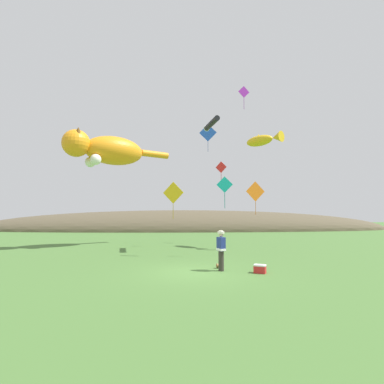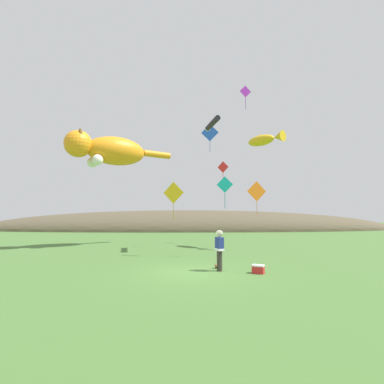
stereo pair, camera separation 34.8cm
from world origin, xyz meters
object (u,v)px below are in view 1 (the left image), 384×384
Objects in this scene: festival_attendant at (221,249)px; kite_tube_streamer at (211,124)px; kite_giant_cat at (106,150)px; kite_diamond_orange at (255,192)px; picnic_cooler at (260,269)px; kite_spool at (218,266)px; kite_fish_windsock at (263,140)px; kite_diamond_blue at (208,133)px; kite_diamond_red at (221,167)px; kite_diamond_teal at (225,185)px; kite_diamond_gold at (173,193)px; kite_diamond_violet at (244,92)px.

kite_tube_streamer is at bearing 87.17° from festival_attendant.
kite_diamond_orange is at bearing -12.45° from kite_giant_cat.
kite_spool is at bearing 144.26° from picnic_cooler.
kite_fish_windsock is 4.20m from kite_diamond_orange.
festival_attendant is 13.41m from kite_giant_cat.
kite_giant_cat is 8.55m from kite_diamond_blue.
kite_diamond_orange is (1.72, -4.41, -2.31)m from kite_diamond_red.
kite_diamond_orange is (2.58, 2.99, -0.17)m from kite_diamond_teal.
kite_spool is at bearing -120.26° from kite_fish_windsock.
kite_diamond_orange is at bearing -127.43° from kite_fish_windsock.
kite_diamond_blue reaches higher than kite_diamond_gold.
kite_giant_cat is 11.74m from kite_fish_windsock.
kite_spool is at bearing -111.23° from kite_diamond_violet.
picnic_cooler is at bearing -107.48° from kite_fish_windsock.
kite_diamond_gold is (-3.00, 0.51, -0.44)m from kite_diamond_teal.
festival_attendant is at bearing -84.26° from kite_spool.
kite_giant_cat is at bearing 130.17° from kite_spool.
kite_diamond_red reaches higher than picnic_cooler.
kite_spool is at bearing -99.09° from kite_diamond_red.
kite_fish_windsock is 1.27× the size of kite_diamond_gold.
kite_diamond_violet is 7.86m from kite_diamond_orange.
kite_diamond_blue is (7.94, 2.43, 2.06)m from kite_giant_cat.
kite_diamond_blue is at bearing 159.93° from kite_diamond_red.
kite_diamond_blue is at bearing 136.36° from kite_fish_windsock.
kite_diamond_violet reaches higher than kite_giant_cat.
kite_giant_cat is at bearing 146.62° from kite_diamond_teal.
kite_spool is 14.40m from kite_diamond_blue.
kite_diamond_red is (0.06, 11.86, 6.12)m from picnic_cooler.
picnic_cooler is at bearing -80.04° from kite_tube_streamer.
kite_diamond_orange is (3.43, 6.27, 3.87)m from kite_spool.
kite_diamond_orange is at bearing 5.80° from kite_tube_streamer.
kite_diamond_blue is at bearing 120.09° from kite_diamond_orange.
kite_diamond_blue is 3.23m from kite_diamond_red.
picnic_cooler is 11.11m from kite_tube_streamer.
kite_diamond_violet is at bearing -51.72° from kite_diamond_blue.
kite_giant_cat is (-7.35, 9.27, 6.31)m from festival_attendant.
festival_attendant is 0.94× the size of kite_diamond_red.
kite_diamond_teal is (0.85, 3.27, 4.04)m from kite_spool.
kite_spool is 14.36m from kite_diamond_violet.
kite_giant_cat is at bearing 128.41° from festival_attendant.
kite_giant_cat is 11.29m from kite_diamond_violet.
festival_attendant is 14.06m from kite_diamond_violet.
kite_fish_windsock is at bearing -5.52° from kite_giant_cat.
kite_diamond_violet reaches higher than kite_diamond_gold.
kite_diamond_red is (3.86, 6.89, 2.58)m from kite_diamond_gold.
kite_fish_windsock is (4.32, 8.14, 6.93)m from festival_attendant.
kite_diamond_red is at bearing 80.91° from kite_spool.
kite_diamond_orange is at bearing 23.99° from kite_diamond_gold.
picnic_cooler is 8.55m from kite_diamond_orange.
kite_diamond_blue is 1.05× the size of kite_diamond_orange.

